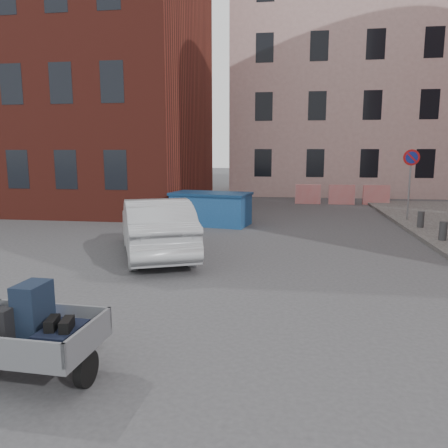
# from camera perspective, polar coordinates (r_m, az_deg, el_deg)

# --- Properties ---
(ground) EXTENTS (120.00, 120.00, 0.00)m
(ground) POSITION_cam_1_polar(r_m,az_deg,el_deg) (8.39, -2.01, -9.45)
(ground) COLOR #38383A
(ground) RESTS_ON ground
(building_brick) EXTENTS (12.00, 10.00, 14.00)m
(building_brick) POSITION_cam_1_polar(r_m,az_deg,el_deg) (23.65, -19.22, 19.49)
(building_brick) COLOR #591E16
(building_brick) RESTS_ON ground
(building_pink) EXTENTS (16.00, 8.00, 14.00)m
(building_pink) POSITION_cam_1_polar(r_m,az_deg,el_deg) (30.45, 17.60, 17.24)
(building_pink) COLOR tan
(building_pink) RESTS_ON ground
(no_parking_sign) EXTENTS (0.60, 0.09, 2.65)m
(no_parking_sign) POSITION_cam_1_polar(r_m,az_deg,el_deg) (17.90, 23.20, 6.53)
(no_parking_sign) COLOR gray
(no_parking_sign) RESTS_ON sidewalk
(barriers) EXTENTS (4.70, 0.18, 1.00)m
(barriers) POSITION_cam_1_polar(r_m,az_deg,el_deg) (23.08, 15.13, 3.73)
(barriers) COLOR red
(barriers) RESTS_ON ground
(trailer) EXTENTS (1.65, 1.84, 1.20)m
(trailer) POSITION_cam_1_polar(r_m,az_deg,el_deg) (5.82, -24.26, -12.77)
(trailer) COLOR black
(trailer) RESTS_ON ground
(dumpster) EXTENTS (3.09, 2.00, 1.20)m
(dumpster) POSITION_cam_1_polar(r_m,az_deg,el_deg) (16.19, -1.72, 2.04)
(dumpster) COLOR navy
(dumpster) RESTS_ON ground
(silver_car) EXTENTS (3.27, 4.84, 1.51)m
(silver_car) POSITION_cam_1_polar(r_m,az_deg,el_deg) (11.59, -8.87, -0.36)
(silver_car) COLOR #9EA0A5
(silver_car) RESTS_ON ground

